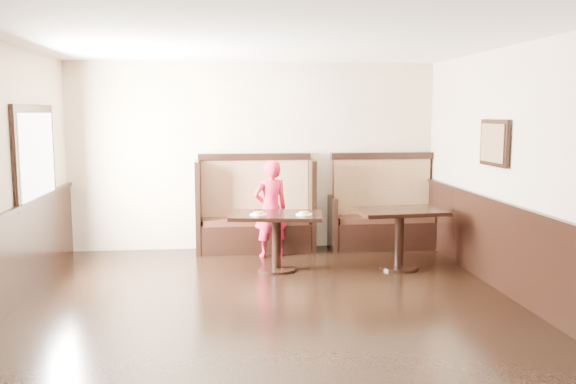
{
  "coord_description": "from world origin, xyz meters",
  "views": [
    {
      "loc": [
        -0.48,
        -5.68,
        2.06
      ],
      "look_at": [
        0.39,
        2.35,
        1.0
      ],
      "focal_mm": 38.0,
      "sensor_mm": 36.0,
      "label": 1
    }
  ],
  "objects": [
    {
      "name": "table_main",
      "position": [
        0.21,
        2.1,
        0.58
      ],
      "size": [
        1.27,
        0.9,
        0.75
      ],
      "rotation": [
        0.0,
        0.0,
        -0.15
      ],
      "color": "black",
      "rests_on": "ground"
    },
    {
      "name": "booth_main",
      "position": [
        0.0,
        3.3,
        0.53
      ],
      "size": [
        1.75,
        0.72,
        1.45
      ],
      "color": "black",
      "rests_on": "ground"
    },
    {
      "name": "room_shell",
      "position": [
        -0.3,
        0.28,
        0.67
      ],
      "size": [
        7.0,
        7.0,
        7.0
      ],
      "color": "#CAB392",
      "rests_on": "ground"
    },
    {
      "name": "pizza_plate_right",
      "position": [
        0.55,
        1.98,
        0.77
      ],
      "size": [
        0.22,
        0.22,
        0.04
      ],
      "color": "white",
      "rests_on": "table_main"
    },
    {
      "name": "child",
      "position": [
        0.2,
        2.87,
        0.69
      ],
      "size": [
        0.58,
        0.46,
        1.39
      ],
      "primitive_type": "imported",
      "rotation": [
        0.0,
        0.0,
        3.42
      ],
      "color": "red",
      "rests_on": "ground"
    },
    {
      "name": "table_neighbor",
      "position": [
        1.84,
        2.04,
        0.59
      ],
      "size": [
        1.2,
        0.85,
        0.79
      ],
      "rotation": [
        0.0,
        0.0,
        0.1
      ],
      "color": "black",
      "rests_on": "ground"
    },
    {
      "name": "ground",
      "position": [
        0.0,
        0.0,
        0.0
      ],
      "size": [
        7.0,
        7.0,
        0.0
      ],
      "primitive_type": "plane",
      "color": "black",
      "rests_on": "ground"
    },
    {
      "name": "pizza_plate_left",
      "position": [
        -0.03,
        2.03,
        0.77
      ],
      "size": [
        0.22,
        0.22,
        0.04
      ],
      "color": "white",
      "rests_on": "table_main"
    },
    {
      "name": "booth_neighbor",
      "position": [
        1.95,
        3.29,
        0.48
      ],
      "size": [
        1.65,
        0.72,
        1.45
      ],
      "color": "black",
      "rests_on": "ground"
    }
  ]
}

